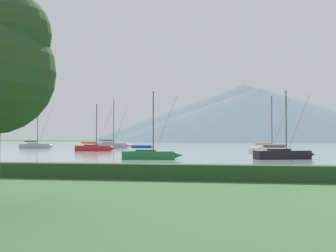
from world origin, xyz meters
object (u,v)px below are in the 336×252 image
at_px(sailboat_slip_6, 283,154).
at_px(sailboat_slip_7, 269,150).
at_px(sailboat_slip_5, 150,154).
at_px(sailboat_slip_8, 35,146).
at_px(sailboat_slip_0, 111,145).
at_px(sailboat_slip_4, 94,148).

distance_m(sailboat_slip_6, sailboat_slip_7, 18.14).
relative_size(sailboat_slip_5, sailboat_slip_7, 0.85).
distance_m(sailboat_slip_5, sailboat_slip_8, 57.34).
bearing_deg(sailboat_slip_0, sailboat_slip_7, -51.08).
relative_size(sailboat_slip_0, sailboat_slip_7, 1.30).
xyz_separation_m(sailboat_slip_0, sailboat_slip_5, (19.87, -49.89, -0.18)).
relative_size(sailboat_slip_0, sailboat_slip_5, 1.53).
bearing_deg(sailboat_slip_4, sailboat_slip_0, 91.19).
bearing_deg(sailboat_slip_7, sailboat_slip_4, 155.74).
bearing_deg(sailboat_slip_0, sailboat_slip_8, -172.76).
height_order(sailboat_slip_5, sailboat_slip_6, sailboat_slip_6).
distance_m(sailboat_slip_4, sailboat_slip_7, 30.63).
distance_m(sailboat_slip_0, sailboat_slip_5, 53.71).
bearing_deg(sailboat_slip_5, sailboat_slip_0, 103.90).
bearing_deg(sailboat_slip_5, sailboat_slip_8, 121.06).
height_order(sailboat_slip_6, sailboat_slip_7, sailboat_slip_7).
bearing_deg(sailboat_slip_0, sailboat_slip_6, -64.69).
height_order(sailboat_slip_4, sailboat_slip_8, sailboat_slip_8).
xyz_separation_m(sailboat_slip_5, sailboat_slip_8, (-36.00, 44.63, 0.09)).
xyz_separation_m(sailboat_slip_4, sailboat_slip_7, (30.01, -6.16, -0.03)).
relative_size(sailboat_slip_0, sailboat_slip_6, 1.50).
bearing_deg(sailboat_slip_5, sailboat_slip_4, 112.55).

